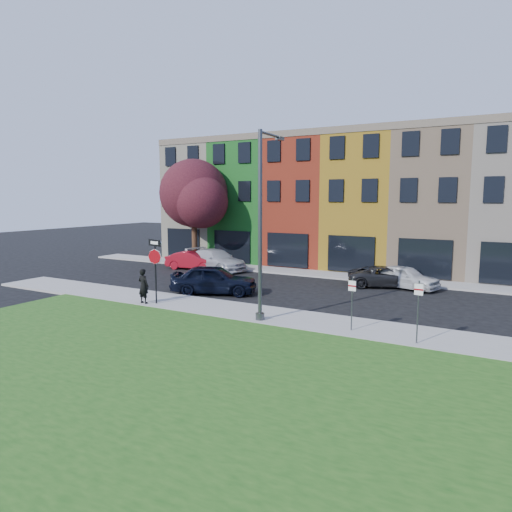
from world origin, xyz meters
The scene contains 16 objects.
ground centered at (0.00, 0.00, 0.00)m, with size 120.00×120.00×0.00m, color black.
sidewalk_near centered at (2.00, 3.00, 0.06)m, with size 40.00×3.00×0.12m, color gray.
sidewalk_far centered at (-3.00, 15.00, 0.06)m, with size 40.00×2.40×0.12m, color gray.
grass_park centered at (8.00, -6.00, 0.05)m, with size 40.00×16.00×0.10m, color #1D4B15.
rowhouse_block centered at (-2.50, 21.18, 4.99)m, with size 30.00×10.12×10.00m.
stop_sign centered at (-5.90, 2.18, 2.46)m, with size 1.02×0.33×3.30m.
man centered at (-6.48, 1.90, 1.02)m, with size 0.69×0.48×1.80m, color black.
sedan_near centered at (-4.92, 6.01, 0.84)m, with size 5.30×3.69×1.67m, color black.
parked_car_red centered at (-11.38, 12.67, 0.70)m, with size 4.40×2.11×1.39m, color maroon.
parked_car_silver centered at (-9.60, 13.16, 0.79)m, with size 5.85×3.67×1.58m, color #B8B9BE.
parked_car_dark centered at (3.25, 12.91, 0.64)m, with size 5.05×3.69×1.28m, color black.
parked_car_white centered at (4.40, 12.91, 0.71)m, with size 4.47×2.77×1.42m, color silver.
street_lamp centered at (0.26, 2.21, 4.30)m, with size 0.44×2.58×8.28m.
parking_sign_a centered at (4.33, 2.39, 1.47)m, with size 0.32×0.10×2.16m.
parking_sign_b centered at (6.98, 1.95, 1.59)m, with size 0.32×0.08×2.38m.
tree_purple centered at (-12.56, 14.68, 5.70)m, with size 6.58×5.76×8.46m.
Camera 1 is at (9.70, -15.41, 5.57)m, focal length 32.00 mm.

